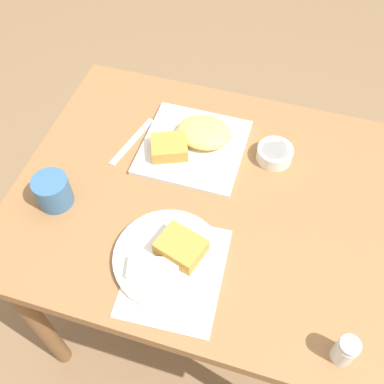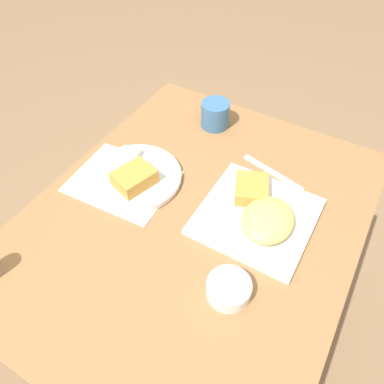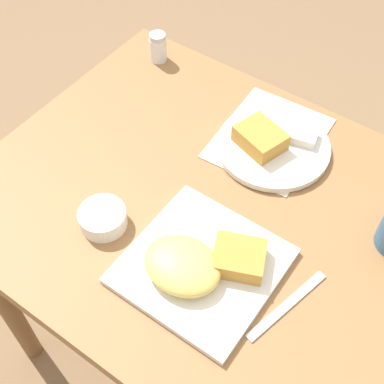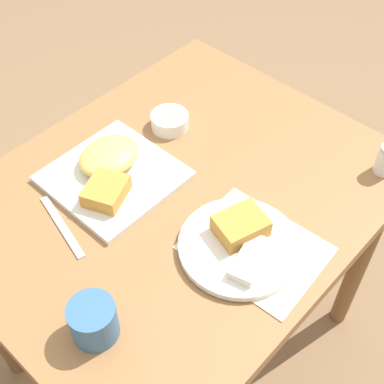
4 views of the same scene
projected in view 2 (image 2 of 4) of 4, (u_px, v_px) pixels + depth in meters
ground_plane at (193, 332)px, 1.44m from camera, size 8.00×8.00×0.00m
dining_table at (193, 239)px, 0.97m from camera, size 0.93×0.75×0.72m
menu_card at (123, 181)px, 0.98m from camera, size 0.22×0.27×0.00m
plate_square_near at (260, 214)px, 0.88m from camera, size 0.26×0.26×0.06m
plate_oval_far at (134, 176)px, 0.97m from camera, size 0.24×0.24×0.05m
sauce_ramekin at (229, 288)px, 0.76m from camera, size 0.09×0.09×0.04m
butter_knife at (273, 173)px, 1.00m from camera, size 0.06×0.19×0.00m
coffee_mug at (215, 114)px, 1.11m from camera, size 0.08×0.08×0.08m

